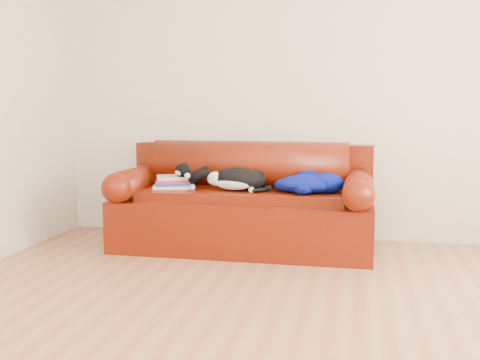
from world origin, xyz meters
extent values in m
plane|color=brown|center=(0.00, 0.00, 0.00)|extent=(4.50, 4.50, 0.00)
cube|color=beige|center=(0.00, 2.00, 1.30)|extent=(4.50, 0.02, 2.60)
cube|color=beige|center=(0.00, -2.00, 1.30)|extent=(4.50, 0.02, 2.60)
cube|color=#390202|center=(-0.48, 1.50, 0.21)|extent=(2.10, 0.90, 0.42)
cube|color=#390202|center=(-0.48, 1.45, 0.45)|extent=(1.66, 0.62, 0.10)
cylinder|color=black|center=(-1.41, 1.17, 0.03)|extent=(0.06, 0.06, 0.05)
cylinder|color=black|center=(0.45, 1.17, 0.03)|extent=(0.06, 0.06, 0.05)
cylinder|color=black|center=(-1.41, 1.83, 0.03)|extent=(0.06, 0.06, 0.05)
cylinder|color=black|center=(0.45, 1.83, 0.03)|extent=(0.06, 0.06, 0.05)
cube|color=#390202|center=(-0.48, 1.86, 0.42)|extent=(2.10, 0.18, 0.85)
cylinder|color=#390202|center=(-0.48, 1.75, 0.68)|extent=(1.70, 0.40, 0.40)
cylinder|color=#390202|center=(-1.41, 1.50, 0.54)|extent=(0.24, 0.88, 0.24)
sphere|color=#390202|center=(-1.41, 1.06, 0.54)|extent=(0.24, 0.24, 0.24)
cylinder|color=#390202|center=(0.45, 1.50, 0.54)|extent=(0.24, 0.88, 0.24)
sphere|color=#390202|center=(0.45, 1.06, 0.54)|extent=(0.24, 0.24, 0.24)
cube|color=silver|center=(-1.06, 1.44, 0.51)|extent=(0.38, 0.33, 0.02)
cube|color=white|center=(-1.06, 1.44, 0.51)|extent=(0.36, 0.31, 0.02)
cube|color=navy|center=(-1.06, 1.44, 0.54)|extent=(0.38, 0.33, 0.02)
cube|color=white|center=(-1.06, 1.44, 0.54)|extent=(0.36, 0.31, 0.02)
cube|color=#BD1536|center=(-1.06, 1.44, 0.56)|extent=(0.37, 0.33, 0.02)
cube|color=white|center=(-1.06, 1.44, 0.56)|extent=(0.36, 0.32, 0.02)
cube|color=silver|center=(-1.06, 1.44, 0.59)|extent=(0.37, 0.33, 0.02)
cube|color=white|center=(-1.06, 1.44, 0.59)|extent=(0.35, 0.32, 0.02)
ellipsoid|color=black|center=(-0.51, 1.39, 0.59)|extent=(0.47, 0.28, 0.19)
ellipsoid|color=silver|center=(-0.52, 1.33, 0.56)|extent=(0.32, 0.17, 0.12)
ellipsoid|color=silver|center=(-0.68, 1.34, 0.60)|extent=(0.14, 0.13, 0.12)
ellipsoid|color=black|center=(-0.37, 1.41, 0.58)|extent=(0.20, 0.20, 0.16)
ellipsoid|color=black|center=(-0.80, 1.36, 0.65)|extent=(0.14, 0.13, 0.12)
ellipsoid|color=silver|center=(-0.82, 1.32, 0.64)|extent=(0.07, 0.06, 0.05)
sphere|color=#BF7272|center=(-0.83, 1.32, 0.64)|extent=(0.02, 0.02, 0.02)
cone|color=black|center=(-0.78, 1.33, 0.70)|extent=(0.05, 0.05, 0.06)
cone|color=black|center=(-0.79, 1.39, 0.70)|extent=(0.05, 0.05, 0.06)
cylinder|color=black|center=(-0.27, 1.39, 0.53)|extent=(0.11, 0.15, 0.04)
sphere|color=silver|center=(-0.72, 1.32, 0.52)|extent=(0.04, 0.04, 0.04)
sphere|color=silver|center=(-0.37, 1.29, 0.52)|extent=(0.04, 0.04, 0.04)
ellipsoid|color=#021045|center=(0.04, 1.41, 0.57)|extent=(0.54, 0.51, 0.15)
ellipsoid|color=#021045|center=(0.21, 1.41, 0.58)|extent=(0.33, 0.30, 0.17)
ellipsoid|color=#021045|center=(-0.08, 1.45, 0.56)|extent=(0.34, 0.37, 0.11)
ellipsoid|color=#021045|center=(0.05, 1.55, 0.58)|extent=(0.27, 0.24, 0.17)
ellipsoid|color=#021045|center=(0.04, 1.29, 0.55)|extent=(0.22, 0.23, 0.11)
ellipsoid|color=silver|center=(0.14, 1.36, 0.59)|extent=(0.21, 0.12, 0.05)
camera|label=1|loc=(0.43, -3.00, 1.17)|focal=42.00mm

